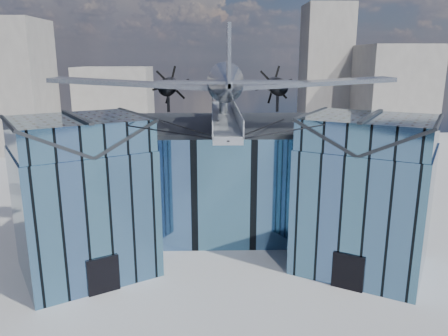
{
  "coord_description": "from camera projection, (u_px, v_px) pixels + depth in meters",
  "views": [
    {
      "loc": [
        -0.92,
        -31.95,
        15.85
      ],
      "look_at": [
        0.0,
        2.0,
        7.2
      ],
      "focal_mm": 35.0,
      "sensor_mm": 36.0,
      "label": 1
    }
  ],
  "objects": [
    {
      "name": "tree_side_e",
      "position": [
        402.0,
        170.0,
        47.16
      ],
      "size": [
        4.86,
        4.86,
        5.9
      ],
      "rotation": [
        0.0,
        0.0,
        0.36
      ],
      "color": "#342515",
      "rests_on": "ground"
    },
    {
      "name": "bg_towers",
      "position": [
        225.0,
        89.0,
        81.36
      ],
      "size": [
        77.0,
        24.5,
        26.0
      ],
      "color": "gray",
      "rests_on": "ground"
    },
    {
      "name": "museum",
      "position": [
        223.0,
        175.0,
        39.15
      ],
      "size": [
        32.88,
        24.5,
        17.6
      ],
      "color": "teal",
      "rests_on": "ground"
    },
    {
      "name": "ground_plane",
      "position": [
        225.0,
        261.0,
        34.88
      ],
      "size": [
        120.0,
        120.0,
        0.0
      ],
      "primitive_type": "plane",
      "color": "gray"
    }
  ]
}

